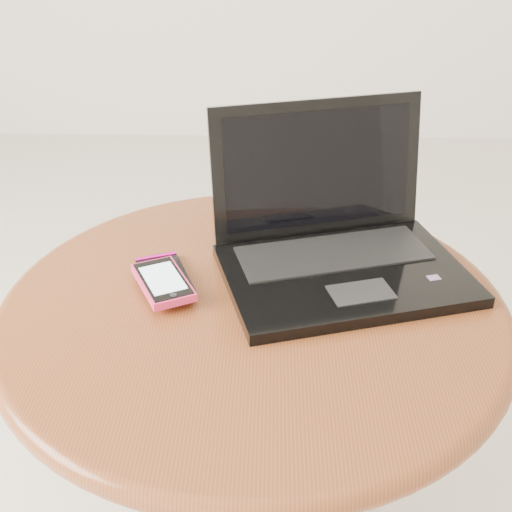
{
  "coord_description": "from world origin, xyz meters",
  "views": [
    {
      "loc": [
        0.04,
        -0.75,
        1.01
      ],
      "look_at": [
        0.02,
        -0.03,
        0.59
      ],
      "focal_mm": 46.72,
      "sensor_mm": 36.0,
      "label": 1
    }
  ],
  "objects": [
    {
      "name": "phone_black",
      "position": [
        -0.11,
        0.01,
        0.53
      ],
      "size": [
        0.1,
        0.13,
        0.01
      ],
      "color": "black",
      "rests_on": "table"
    },
    {
      "name": "table",
      "position": [
        0.02,
        -0.03,
        0.41
      ],
      "size": [
        0.66,
        0.66,
        0.53
      ],
      "color": "#583313",
      "rests_on": "ground"
    },
    {
      "name": "phone_pink",
      "position": [
        -0.1,
        -0.02,
        0.54
      ],
      "size": [
        0.1,
        0.12,
        0.01
      ],
      "color": "#E62E5E",
      "rests_on": "phone_black"
    },
    {
      "name": "laptop",
      "position": [
        0.13,
        0.05,
        0.56
      ],
      "size": [
        0.37,
        0.33,
        0.21
      ],
      "color": "black",
      "rests_on": "table"
    }
  ]
}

